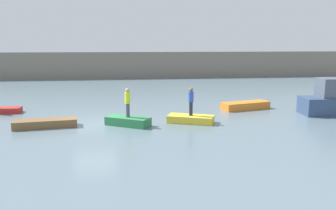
{
  "coord_description": "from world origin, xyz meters",
  "views": [
    {
      "loc": [
        1.84,
        -20.16,
        4.79
      ],
      "look_at": [
        4.7,
        2.05,
        0.71
      ],
      "focal_mm": 36.38,
      "sensor_mm": 36.0,
      "label": 1
    }
  ],
  "objects_px": {
    "rowboat_green": "(128,121)",
    "person_hiviz_shirt": "(128,101)",
    "rowboat_orange": "(245,105)",
    "person_blue_shirt": "(191,100)",
    "rowboat_yellow": "(191,119)",
    "rowboat_brown": "(46,123)"
  },
  "relations": [
    {
      "from": "rowboat_green",
      "to": "person_hiviz_shirt",
      "type": "bearing_deg",
      "value": 17.47
    },
    {
      "from": "rowboat_orange",
      "to": "person_blue_shirt",
      "type": "height_order",
      "value": "person_blue_shirt"
    },
    {
      "from": "person_hiviz_shirt",
      "to": "rowboat_yellow",
      "type": "bearing_deg",
      "value": 4.15
    },
    {
      "from": "rowboat_green",
      "to": "rowboat_orange",
      "type": "height_order",
      "value": "rowboat_orange"
    },
    {
      "from": "rowboat_green",
      "to": "person_blue_shirt",
      "type": "bearing_deg",
      "value": 35.65
    },
    {
      "from": "rowboat_orange",
      "to": "person_blue_shirt",
      "type": "xyz_separation_m",
      "value": [
        -4.83,
        -3.75,
        1.14
      ]
    },
    {
      "from": "rowboat_green",
      "to": "person_hiviz_shirt",
      "type": "height_order",
      "value": "person_hiviz_shirt"
    },
    {
      "from": "rowboat_brown",
      "to": "person_hiviz_shirt",
      "type": "bearing_deg",
      "value": -9.41
    },
    {
      "from": "rowboat_orange",
      "to": "person_hiviz_shirt",
      "type": "xyz_separation_m",
      "value": [
        -8.65,
        -4.03,
        1.2
      ]
    },
    {
      "from": "rowboat_brown",
      "to": "rowboat_green",
      "type": "relative_size",
      "value": 1.35
    },
    {
      "from": "rowboat_green",
      "to": "rowboat_yellow",
      "type": "relative_size",
      "value": 0.94
    },
    {
      "from": "rowboat_brown",
      "to": "rowboat_yellow",
      "type": "height_order",
      "value": "rowboat_brown"
    },
    {
      "from": "rowboat_green",
      "to": "person_hiviz_shirt",
      "type": "xyz_separation_m",
      "value": [
        0.0,
        -0.0,
        1.21
      ]
    },
    {
      "from": "rowboat_brown",
      "to": "person_hiviz_shirt",
      "type": "xyz_separation_m",
      "value": [
        4.73,
        -0.15,
        1.24
      ]
    },
    {
      "from": "rowboat_green",
      "to": "person_hiviz_shirt",
      "type": "distance_m",
      "value": 1.21
    },
    {
      "from": "rowboat_yellow",
      "to": "person_blue_shirt",
      "type": "relative_size",
      "value": 1.61
    },
    {
      "from": "rowboat_green",
      "to": "rowboat_yellow",
      "type": "bearing_deg",
      "value": 35.65
    },
    {
      "from": "rowboat_yellow",
      "to": "person_hiviz_shirt",
      "type": "distance_m",
      "value": 4.03
    },
    {
      "from": "rowboat_brown",
      "to": "person_hiviz_shirt",
      "type": "height_order",
      "value": "person_hiviz_shirt"
    },
    {
      "from": "rowboat_brown",
      "to": "rowboat_yellow",
      "type": "bearing_deg",
      "value": -6.73
    },
    {
      "from": "rowboat_orange",
      "to": "person_hiviz_shirt",
      "type": "height_order",
      "value": "person_hiviz_shirt"
    },
    {
      "from": "rowboat_yellow",
      "to": "person_hiviz_shirt",
      "type": "height_order",
      "value": "person_hiviz_shirt"
    }
  ]
}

